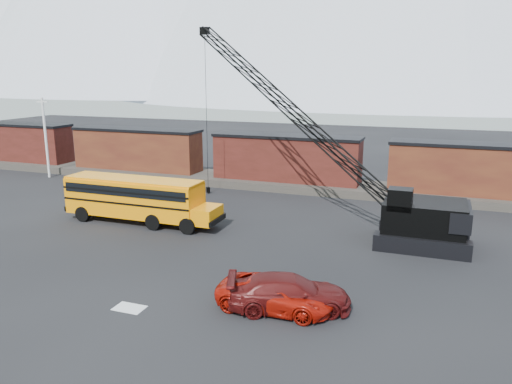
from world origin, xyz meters
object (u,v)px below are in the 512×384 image
Objects in this scene: maroon_suv at (289,293)px; crawler_crane at (288,107)px; school_bus at (138,198)px; red_pickup at (276,294)px.

crawler_crane is at bearing -2.31° from maroon_suv.
school_bus is 0.54× the size of crawler_crane.
crawler_crane is (9.14, 5.77, 6.18)m from school_bus.
red_pickup is at bearing -35.17° from school_bus.
school_bus is 12.45m from crawler_crane.
maroon_suv is (0.56, 0.16, 0.06)m from red_pickup.
red_pickup is (13.25, -9.34, -1.06)m from school_bus.
red_pickup is 17.25m from crawler_crane.
red_pickup is 0.59m from maroon_suv.
school_bus is at bearing 53.93° from red_pickup.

